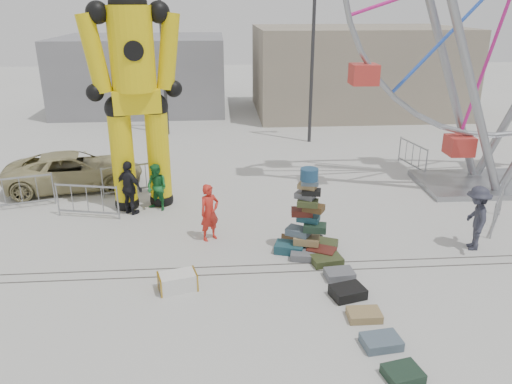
{
  "coord_description": "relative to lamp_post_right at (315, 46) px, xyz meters",
  "views": [
    {
      "loc": [
        -1.38,
        -10.33,
        6.38
      ],
      "look_at": [
        -0.43,
        2.1,
        1.61
      ],
      "focal_mm": 35.0,
      "sensor_mm": 36.0,
      "label": 1
    }
  ],
  "objects": [
    {
      "name": "ground",
      "position": [
        -3.09,
        -13.0,
        -4.48
      ],
      "size": [
        90.0,
        90.0,
        0.0
      ],
      "primitive_type": "plane",
      "color": "#9E9E99",
      "rests_on": "ground"
    },
    {
      "name": "track_line_near",
      "position": [
        -3.09,
        -12.4,
        -4.48
      ],
      "size": [
        40.0,
        0.04,
        0.01
      ],
      "primitive_type": "cube",
      "color": "#47443F",
      "rests_on": "ground"
    },
    {
      "name": "track_line_far",
      "position": [
        -3.09,
        -12.0,
        -4.48
      ],
      "size": [
        40.0,
        0.04,
        0.01
      ],
      "primitive_type": "cube",
      "color": "#47443F",
      "rests_on": "ground"
    },
    {
      "name": "building_right",
      "position": [
        3.91,
        7.0,
        -1.98
      ],
      "size": [
        12.0,
        8.0,
        5.0
      ],
      "primitive_type": "cube",
      "color": "gray",
      "rests_on": "ground"
    },
    {
      "name": "building_left",
      "position": [
        -9.09,
        9.0,
        -2.28
      ],
      "size": [
        10.0,
        8.0,
        4.4
      ],
      "primitive_type": "cube",
      "color": "gray",
      "rests_on": "ground"
    },
    {
      "name": "lamp_post_right",
      "position": [
        0.0,
        0.0,
        0.0
      ],
      "size": [
        1.41,
        0.25,
        8.0
      ],
      "color": "#2D2D30",
      "rests_on": "ground"
    },
    {
      "name": "lamp_post_left",
      "position": [
        -7.0,
        2.0,
        0.0
      ],
      "size": [
        1.41,
        0.25,
        8.0
      ],
      "color": "#2D2D30",
      "rests_on": "ground"
    },
    {
      "name": "suitcase_tower",
      "position": [
        -2.18,
        -11.3,
        -3.82
      ],
      "size": [
        1.86,
        1.53,
        2.38
      ],
      "rotation": [
        0.0,
        0.0,
        -0.36
      ],
      "color": "#1C4854",
      "rests_on": "ground"
    },
    {
      "name": "crash_test_dummy",
      "position": [
        -7.01,
        -7.66,
        -0.44
      ],
      "size": [
        3.06,
        1.34,
        7.67
      ],
      "rotation": [
        0.0,
        0.0,
        0.24
      ],
      "color": "black",
      "rests_on": "ground"
    },
    {
      "name": "steamer_trunk",
      "position": [
        -5.54,
        -13.0,
        -4.27
      ],
      "size": [
        0.99,
        0.72,
        0.41
      ],
      "primitive_type": "cube",
      "rotation": [
        0.0,
        0.0,
        0.26
      ],
      "color": "silver",
      "rests_on": "ground"
    },
    {
      "name": "row_case_0",
      "position": [
        -1.76,
        -12.05,
        -4.38
      ],
      "size": [
        0.86,
        0.65,
        0.2
      ],
      "primitive_type": "cube",
      "rotation": [
        0.0,
        0.0,
        0.18
      ],
      "color": "#3A4321",
      "rests_on": "ground"
    },
    {
      "name": "row_case_1",
      "position": [
        -1.6,
        -12.78,
        -4.38
      ],
      "size": [
        0.74,
        0.57,
        0.2
      ],
      "primitive_type": "cube",
      "rotation": [
        0.0,
        0.0,
        0.09
      ],
      "color": "slate",
      "rests_on": "ground"
    },
    {
      "name": "row_case_2",
      "position": [
        -1.61,
        -13.63,
        -4.36
      ],
      "size": [
        0.88,
        0.74,
        0.25
      ],
      "primitive_type": "cube",
      "rotation": [
        0.0,
        0.0,
        0.26
      ],
      "color": "black",
      "rests_on": "ground"
    },
    {
      "name": "row_case_3",
      "position": [
        -1.46,
        -14.48,
        -4.39
      ],
      "size": [
        0.71,
        0.5,
        0.18
      ],
      "primitive_type": "cube",
      "rotation": [
        0.0,
        0.0,
        -0.01
      ],
      "color": "#9B7F4F",
      "rests_on": "ground"
    },
    {
      "name": "row_case_4",
      "position": [
        -1.38,
        -15.41,
        -4.38
      ],
      "size": [
        0.81,
        0.63,
        0.2
      ],
      "primitive_type": "cube",
      "rotation": [
        0.0,
        0.0,
        0.12
      ],
      "color": "slate",
      "rests_on": "ground"
    },
    {
      "name": "row_case_5",
      "position": [
        -1.27,
        -16.32,
        -4.39
      ],
      "size": [
        0.76,
        0.67,
        0.19
      ],
      "primitive_type": "cube",
      "rotation": [
        0.0,
        0.0,
        0.21
      ],
      "color": "#1C3224",
      "rests_on": "ground"
    },
    {
      "name": "barricade_dummy_a",
      "position": [
        -11.0,
        -7.55,
        -3.93
      ],
      "size": [
        1.95,
        0.65,
        1.1
      ],
      "primitive_type": null,
      "rotation": [
        0.0,
        0.0,
        0.28
      ],
      "color": "gray",
      "rests_on": "ground"
    },
    {
      "name": "barricade_dummy_b",
      "position": [
        -8.64,
        -8.52,
        -3.93
      ],
      "size": [
        1.97,
        0.53,
        1.1
      ],
      "primitive_type": null,
      "rotation": [
        0.0,
        0.0,
        -0.22
      ],
      "color": "gray",
      "rests_on": "ground"
    },
    {
      "name": "barricade_dummy_c",
      "position": [
        -7.57,
        -6.55,
        -3.93
      ],
      "size": [
        1.91,
        0.79,
        1.1
      ],
      "primitive_type": null,
      "rotation": [
        0.0,
        0.0,
        0.35
      ],
      "color": "gray",
      "rests_on": "ground"
    },
    {
      "name": "barricade_wheel_front",
      "position": [
        3.82,
        -10.14,
        -3.93
      ],
      "size": [
        1.24,
        1.69,
        1.1
      ],
      "primitive_type": null,
      "rotation": [
        0.0,
        0.0,
        0.95
      ],
      "color": "gray",
      "rests_on": "ground"
    },
    {
      "name": "barricade_wheel_back",
      "position": [
        3.31,
        -4.52,
        -3.93
      ],
      "size": [
        0.46,
        1.99,
        1.1
      ],
      "primitive_type": null,
      "rotation": [
        0.0,
        0.0,
        -1.39
      ],
      "color": "gray",
      "rests_on": "ground"
    },
    {
      "name": "pedestrian_red",
      "position": [
        -4.8,
        -10.36,
        -3.65
      ],
      "size": [
        0.72,
        0.66,
        1.66
      ],
      "primitive_type": "imported",
      "rotation": [
        0.0,
        0.0,
        0.59
      ],
      "color": "red",
      "rests_on": "ground"
    },
    {
      "name": "pedestrian_green",
      "position": [
        -6.52,
        -8.05,
        -3.71
      ],
      "size": [
        0.95,
        0.91,
        1.54
      ],
      "primitive_type": "imported",
      "rotation": [
        0.0,
        0.0,
        -0.62
      ],
      "color": "#19672D",
      "rests_on": "ground"
    },
    {
      "name": "pedestrian_black",
      "position": [
        -7.34,
        -8.33,
        -3.6
      ],
      "size": [
        1.08,
        0.96,
        1.76
      ],
      "primitive_type": "imported",
      "rotation": [
        0.0,
        0.0,
        2.5
      ],
      "color": "black",
      "rests_on": "ground"
    },
    {
      "name": "pedestrian_grey",
      "position": [
        2.41,
        -11.48,
        -3.58
      ],
      "size": [
        0.94,
        1.3,
        1.81
      ],
      "primitive_type": "imported",
      "rotation": [
        0.0,
        0.0,
        -1.82
      ],
      "color": "#292A36",
      "rests_on": "ground"
    },
    {
      "name": "parked_suv",
      "position": [
        -9.73,
        -5.76,
        -3.82
      ],
      "size": [
        5.08,
        3.02,
        1.32
      ],
      "primitive_type": "imported",
      "rotation": [
        0.0,
        0.0,
        1.75
      ],
      "color": "tan",
      "rests_on": "ground"
    }
  ]
}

